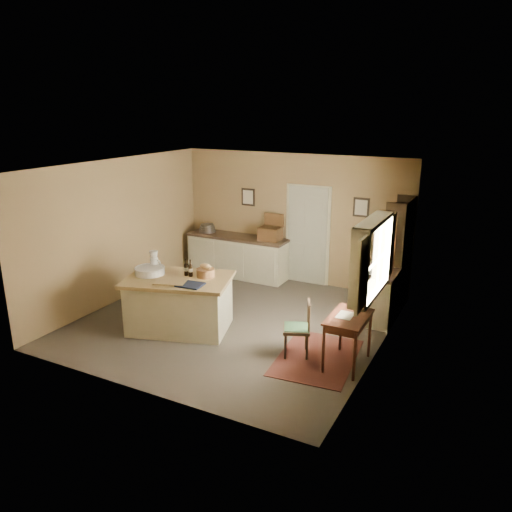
{
  "coord_description": "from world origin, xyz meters",
  "views": [
    {
      "loc": [
        4.02,
        -6.96,
        3.62
      ],
      "look_at": [
        0.27,
        0.3,
        1.15
      ],
      "focal_mm": 35.0,
      "sensor_mm": 36.0,
      "label": 1
    }
  ],
  "objects_px": {
    "writing_desk": "(348,322)",
    "right_cabinet": "(380,294)",
    "sideboard": "(238,254)",
    "work_island": "(179,302)",
    "shelving_unit": "(400,254)",
    "desk_chair": "(296,329)"
  },
  "relations": [
    {
      "from": "writing_desk",
      "to": "right_cabinet",
      "type": "height_order",
      "value": "right_cabinet"
    },
    {
      "from": "work_island",
      "to": "writing_desk",
      "type": "distance_m",
      "value": 2.88
    },
    {
      "from": "sideboard",
      "to": "writing_desk",
      "type": "xyz_separation_m",
      "value": [
        3.35,
        -2.78,
        0.18
      ]
    },
    {
      "from": "shelving_unit",
      "to": "desk_chair",
      "type": "bearing_deg",
      "value": -109.38
    },
    {
      "from": "work_island",
      "to": "right_cabinet",
      "type": "relative_size",
      "value": 1.85
    },
    {
      "from": "sideboard",
      "to": "desk_chair",
      "type": "distance_m",
      "value": 3.83
    },
    {
      "from": "right_cabinet",
      "to": "writing_desk",
      "type": "bearing_deg",
      "value": -89.99
    },
    {
      "from": "writing_desk",
      "to": "right_cabinet",
      "type": "bearing_deg",
      "value": 90.01
    },
    {
      "from": "work_island",
      "to": "desk_chair",
      "type": "height_order",
      "value": "work_island"
    },
    {
      "from": "sideboard",
      "to": "work_island",
      "type": "bearing_deg",
      "value": -80.56
    },
    {
      "from": "desk_chair",
      "to": "work_island",
      "type": "bearing_deg",
      "value": 157.27
    },
    {
      "from": "writing_desk",
      "to": "right_cabinet",
      "type": "distance_m",
      "value": 1.87
    },
    {
      "from": "sideboard",
      "to": "writing_desk",
      "type": "bearing_deg",
      "value": -39.61
    },
    {
      "from": "writing_desk",
      "to": "right_cabinet",
      "type": "xyz_separation_m",
      "value": [
        -0.0,
        1.86,
        -0.21
      ]
    },
    {
      "from": "desk_chair",
      "to": "shelving_unit",
      "type": "relative_size",
      "value": 0.41
    },
    {
      "from": "work_island",
      "to": "shelving_unit",
      "type": "distance_m",
      "value": 4.08
    },
    {
      "from": "right_cabinet",
      "to": "work_island",
      "type": "bearing_deg",
      "value": -145.74
    },
    {
      "from": "sideboard",
      "to": "shelving_unit",
      "type": "bearing_deg",
      "value": -3.26
    },
    {
      "from": "work_island",
      "to": "desk_chair",
      "type": "distance_m",
      "value": 2.1
    },
    {
      "from": "sideboard",
      "to": "shelving_unit",
      "type": "distance_m",
      "value": 3.55
    },
    {
      "from": "sideboard",
      "to": "writing_desk",
      "type": "distance_m",
      "value": 4.36
    },
    {
      "from": "sideboard",
      "to": "right_cabinet",
      "type": "distance_m",
      "value": 3.48
    }
  ]
}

